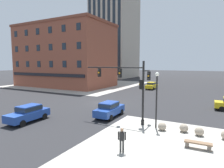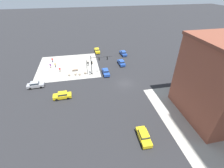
# 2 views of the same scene
# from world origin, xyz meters

# --- Properties ---
(ground_plane) EXTENTS (320.00, 320.00, 0.00)m
(ground_plane) POSITION_xyz_m (0.00, 0.00, 0.00)
(ground_plane) COLOR #262628
(sidewalk_far_corner) EXTENTS (32.00, 32.00, 0.02)m
(sidewalk_far_corner) POSITION_xyz_m (-20.00, 20.00, 0.00)
(sidewalk_far_corner) COLOR #A8A399
(sidewalk_far_corner) RESTS_ON ground
(traffic_signal_main) EXTENTS (6.54, 2.09, 6.16)m
(traffic_signal_main) POSITION_xyz_m (7.37, -7.08, 3.96)
(traffic_signal_main) COLOR black
(traffic_signal_main) RESTS_ON ground
(bollard_sphere_curb_a) EXTENTS (0.73, 0.73, 0.73)m
(bollard_sphere_curb_a) POSITION_xyz_m (10.68, -7.94, 0.36)
(bollard_sphere_curb_a) COLOR gray
(bollard_sphere_curb_a) RESTS_ON ground
(bollard_sphere_curb_b) EXTENTS (0.73, 0.73, 0.73)m
(bollard_sphere_curb_b) POSITION_xyz_m (12.43, -7.46, 0.36)
(bollard_sphere_curb_b) COLOR gray
(bollard_sphere_curb_b) RESTS_ON ground
(bollard_sphere_curb_c) EXTENTS (0.73, 0.73, 0.73)m
(bollard_sphere_curb_c) POSITION_xyz_m (13.67, -7.76, 0.36)
(bollard_sphere_curb_c) COLOR gray
(bollard_sphere_curb_c) RESTS_ON ground
(bench_near_signal) EXTENTS (1.82, 0.58, 0.49)m
(bench_near_signal) POSITION_xyz_m (13.77, -10.44, 0.33)
(bench_near_signal) COLOR brown
(bench_near_signal) RESTS_ON ground
(pedestrian_with_bag) EXTENTS (0.51, 0.32, 1.67)m
(pedestrian_with_bag) POSITION_xyz_m (9.36, -13.46, 0.95)
(pedestrian_with_bag) COLOR #333333
(pedestrian_with_bag) RESTS_ON ground
(street_lamp_corner_near) EXTENTS (0.36, 0.36, 5.13)m
(street_lamp_corner_near) POSITION_xyz_m (10.00, -7.53, 3.24)
(street_lamp_corner_near) COLOR black
(street_lamp_corner_near) RESTS_ON ground
(car_main_southbound_far) EXTENTS (1.98, 4.44, 1.68)m
(car_main_southbound_far) POSITION_xyz_m (4.42, -6.37, 0.92)
(car_main_southbound_far) COLOR #23479E
(car_main_southbound_far) RESTS_ON ground
(car_cross_eastbound) EXTENTS (1.96, 4.44, 1.68)m
(car_cross_eastbound) POSITION_xyz_m (1.65, 18.74, 0.92)
(car_cross_eastbound) COLOR gold
(car_cross_eastbound) RESTS_ON ground
(car_cross_westbound) EXTENTS (2.05, 4.48, 1.68)m
(car_cross_westbound) POSITION_xyz_m (-1.97, -11.89, 0.92)
(car_cross_westbound) COLOR #23479E
(car_cross_westbound) RESTS_ON ground
(storefront_block_near_corner) EXTENTS (25.43, 14.40, 16.31)m
(storefront_block_near_corner) POSITION_xyz_m (-21.46, 15.00, 8.16)
(storefront_block_near_corner) COLOR brown
(storefront_block_near_corner) RESTS_ON ground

